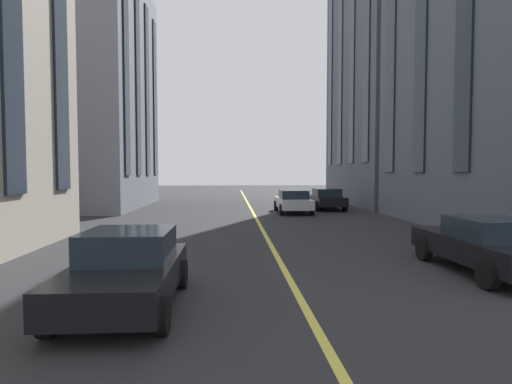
% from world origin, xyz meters
% --- Properties ---
extents(lane_centre_line, '(80.00, 0.16, 0.01)m').
position_xyz_m(lane_centre_line, '(20.00, 0.00, 0.00)').
color(lane_centre_line, '#D8C64C').
rests_on(lane_centre_line, ground_plane).
extents(car_black_mid, '(4.40, 1.95, 1.37)m').
position_xyz_m(car_black_mid, '(32.16, -4.90, 0.70)').
color(car_black_mid, black).
rests_on(car_black_mid, ground_plane).
extents(car_silver_parked_b, '(4.40, 1.95, 1.37)m').
position_xyz_m(car_silver_parked_b, '(30.03, -2.40, 0.70)').
color(car_silver_parked_b, '#B7BABF').
rests_on(car_silver_parked_b, ground_plane).
extents(car_black_far, '(4.40, 1.95, 1.37)m').
position_xyz_m(car_black_far, '(14.95, -4.90, 0.70)').
color(car_black_far, black).
rests_on(car_black_far, ground_plane).
extents(car_black_near, '(3.90, 1.89, 1.40)m').
position_xyz_m(car_black_near, '(12.86, 3.24, 0.70)').
color(car_black_near, black).
rests_on(car_black_near, ground_plane).
extents(building_left_near, '(12.38, 10.54, 16.15)m').
position_xyz_m(building_left_near, '(35.08, 12.71, 8.08)').
color(building_left_near, slate).
rests_on(building_left_near, ground_plane).
extents(building_right_far, '(13.06, 9.93, 22.12)m').
position_xyz_m(building_right_far, '(36.93, -12.40, 11.06)').
color(building_right_far, '#565B66').
rests_on(building_right_far, ground_plane).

